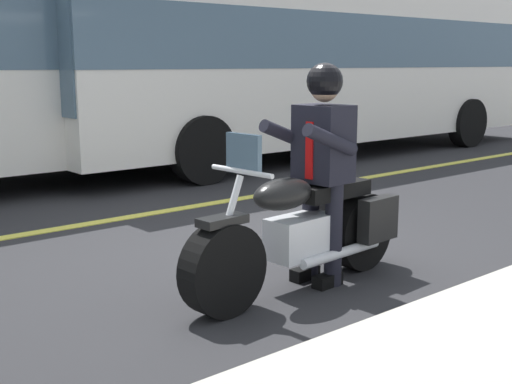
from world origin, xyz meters
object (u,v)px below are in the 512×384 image
Objects in this scene: motorcycle_main at (305,231)px; bus_far at (85,53)px; rider_main at (322,154)px; bus_near at (319,55)px.

bus_far reaches higher than motorcycle_main.
bus_far reaches higher than rider_main.
motorcycle_main is 0.20× the size of bus_near.
bus_near is 4.57m from bus_far.
bus_far is at bearing -5.44° from bus_near.
bus_near is (-5.59, -5.41, 1.42)m from motorcycle_main.
bus_near is at bearing -135.09° from rider_main.
rider_main is 0.16× the size of bus_far.
bus_far is (4.55, -0.43, 0.00)m from bus_near.
rider_main is at bearing -175.12° from motorcycle_main.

